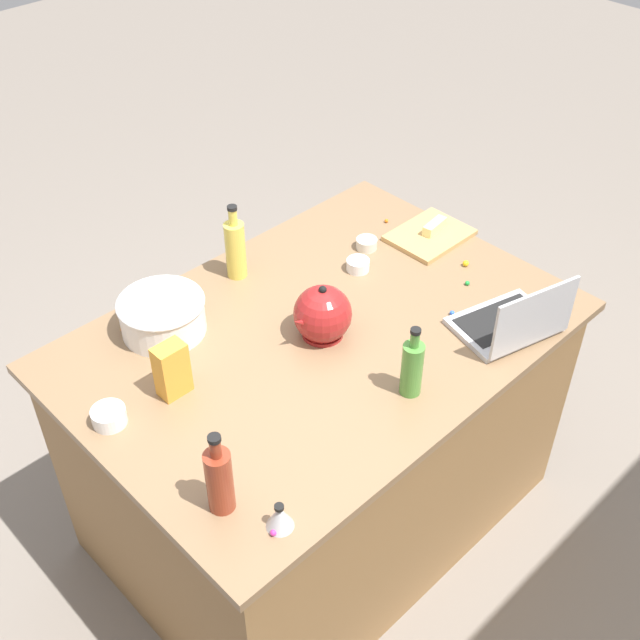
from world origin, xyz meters
The scene contains 22 objects.
ground_plane centered at (0.00, 0.00, 0.00)m, with size 12.00×12.00×0.00m, color slate.
island_counter centered at (0.00, 0.00, 0.45)m, with size 1.55×1.08×0.90m.
laptop centered at (-0.42, 0.42, 0.95)m, with size 0.36×0.30×0.22m.
mixing_bowl_large centered at (0.34, -0.34, 0.96)m, with size 0.27×0.27×0.12m.
bottle_olive centered at (-0.01, 0.36, 0.99)m, with size 0.06×0.06×0.23m.
bottle_oil centered at (-0.01, -0.41, 1.01)m, with size 0.07×0.07×0.27m.
bottle_soy centered at (0.63, 0.30, 1.00)m, with size 0.07×0.07×0.25m.
kettle centered at (0.00, 0.01, 0.98)m, with size 0.21×0.18×0.20m.
cutting_board centered at (-0.65, -0.10, 0.91)m, with size 0.28×0.22×0.02m, color tan.
butter_stick_left centered at (-0.67, -0.10, 0.94)m, with size 0.11×0.04×0.04m, color #F4E58C.
ramekin_small centered at (-0.32, -0.15, 0.92)m, with size 0.08×0.08×0.04m, color white.
ramekin_medium centered at (0.68, -0.13, 0.92)m, with size 0.10×0.10×0.05m, color white.
ramekin_wide centered at (-0.44, -0.21, 0.92)m, with size 0.07×0.07×0.04m, color beige.
kitchen_timer centered at (0.57, 0.44, 0.94)m, with size 0.07×0.07×0.08m.
candy_bag centered at (0.48, -0.10, 0.99)m, with size 0.09×0.06×0.17m, color gold.
candy_0 centered at (-0.60, 0.10, 0.91)m, with size 0.02×0.02×0.02m, color yellow.
candy_1 centered at (-0.61, -0.27, 0.91)m, with size 0.01×0.01×0.01m, color orange.
candy_2 centered at (0.44, -0.43, 0.91)m, with size 0.02×0.02×0.02m, color orange.
candy_3 centered at (0.18, -0.43, 0.91)m, with size 0.02×0.02×0.02m, color #CC3399.
candy_4 centered at (0.60, 0.45, 0.91)m, with size 0.02×0.02×0.02m, color #CC3399.
candy_5 centered at (-0.36, 0.23, 0.91)m, with size 0.02×0.02×0.02m, color blue.
candy_6 centered at (-0.52, 0.17, 0.91)m, with size 0.02×0.02×0.02m, color green.
Camera 1 is at (1.30, 1.34, 2.52)m, focal length 44.76 mm.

